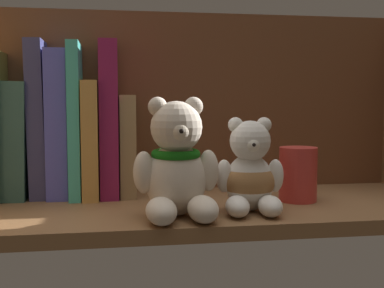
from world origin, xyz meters
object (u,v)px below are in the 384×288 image
Objects in this scene: book_7 at (127,145)px; book_2 at (39,119)px; teddy_bear_larger at (177,166)px; pillar_candle at (298,174)px; book_3 at (59,124)px; teddy_bear_smaller at (250,175)px; book_1 at (19,140)px; book_5 at (92,139)px; book_6 at (109,119)px; book_4 at (76,121)px.

book_2 is at bearing 180.00° from book_7.
pillar_candle is at bearing 20.75° from teddy_bear_larger.
book_7 is 1.96× the size of pillar_candle.
book_3 is at bearing 164.49° from pillar_candle.
teddy_bear_smaller is (16.48, -16.05, -3.00)cm from book_7.
book_2 is 2.99× the size of pillar_candle.
teddy_bear_larger is at bearing -46.21° from book_3.
book_3 is at bearing 0.00° from book_1.
book_5 is at bearing 123.84° from teddy_bear_larger.
book_2 is at bearing 152.20° from teddy_bear_smaller.
teddy_bear_larger reaches higher than teddy_bear_smaller.
book_1 is 29.29cm from teddy_bear_larger.
book_6 is at bearing 180.00° from book_7.
teddy_bear_smaller is at bearing -30.42° from book_3.
book_6 reaches higher than book_4.
book_1 is 11.44cm from book_5.
book_6 is (5.23, 0.00, 0.18)cm from book_4.
book_3 is 38.75cm from pillar_candle.
book_6 is 20.55cm from teddy_bear_larger.
teddy_bear_smaller is (30.45, -16.05, -7.27)cm from book_2.
book_6 reaches higher than book_7.
book_1 is at bearing 180.00° from book_3.
book_3 is at bearing 180.00° from book_6.
book_3 is 8.00cm from book_6.
book_3 is 24.92cm from teddy_bear_larger.
book_7 is 18.70cm from teddy_bear_larger.
teddy_bear_larger is (8.95, -17.64, -5.59)cm from book_6.
teddy_bear_smaller is at bearing -27.80° from book_2.
book_2 is 5.85cm from book_4.
book_5 is at bearing 0.00° from book_2.
teddy_bear_smaller is at bearing -35.80° from book_5.
book_1 is 17.25cm from book_7.
book_7 is at bearing 0.00° from book_6.
book_3 is 2.79cm from book_4.
book_3 is 1.78× the size of teddy_bear_smaller.
book_3 is 1.43× the size of book_7.
book_2 is 35.18cm from teddy_bear_smaller.
book_2 is 8.79cm from book_5.
book_6 reaches higher than teddy_bear_smaller.
book_7 is at bearing 135.74° from teddy_bear_smaller.
book_6 is 1.52× the size of book_7.
book_6 is 26.18cm from teddy_bear_smaller.
teddy_bear_smaller is (33.70, -16.05, -4.00)cm from book_1.
book_1 is 1.39× the size of teddy_bear_smaller.
book_7 is (13.98, 0.00, -4.27)cm from book_2.
book_5 reaches higher than book_7.
book_2 reaches higher than book_5.
book_6 is at bearing 0.00° from book_3.
book_1 is at bearing 142.83° from teddy_bear_larger.
book_5 is at bearing 0.00° from book_4.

